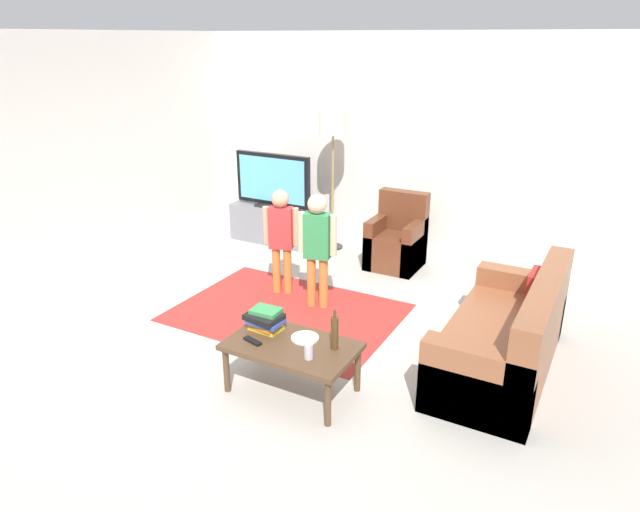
{
  "coord_description": "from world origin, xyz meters",
  "views": [
    {
      "loc": [
        2.48,
        -3.94,
        2.64
      ],
      "look_at": [
        0.0,
        0.6,
        0.65
      ],
      "focal_mm": 32.22,
      "sensor_mm": 36.0,
      "label": 1
    }
  ],
  "objects_px": {
    "bottle": "(335,332)",
    "soda_can": "(309,351)",
    "book_stack": "(265,320)",
    "child_center": "(317,241)",
    "tv": "(273,181)",
    "armchair": "(397,242)",
    "floor_lamp": "(333,130)",
    "coffee_table": "(292,350)",
    "tv_stand": "(275,224)",
    "couch": "(510,340)",
    "tv_remote": "(253,341)",
    "child_near_tv": "(281,232)",
    "plate": "(305,338)"
  },
  "relations": [
    {
      "from": "book_stack",
      "to": "tv",
      "type": "bearing_deg",
      "value": 121.77
    },
    {
      "from": "child_center",
      "to": "armchair",
      "type": "bearing_deg",
      "value": 78.45
    },
    {
      "from": "tv_stand",
      "to": "child_center",
      "type": "xyz_separation_m",
      "value": [
        1.49,
        -1.5,
        0.48
      ]
    },
    {
      "from": "tv_remote",
      "to": "plate",
      "type": "relative_size",
      "value": 0.77
    },
    {
      "from": "floor_lamp",
      "to": "coffee_table",
      "type": "distance_m",
      "value": 3.53
    },
    {
      "from": "tv_stand",
      "to": "bottle",
      "type": "distance_m",
      "value": 3.71
    },
    {
      "from": "tv",
      "to": "soda_can",
      "type": "relative_size",
      "value": 9.17
    },
    {
      "from": "tv",
      "to": "armchair",
      "type": "distance_m",
      "value": 1.87
    },
    {
      "from": "armchair",
      "to": "soda_can",
      "type": "xyz_separation_m",
      "value": [
        0.48,
        -3.02,
        0.18
      ]
    },
    {
      "from": "armchair",
      "to": "plate",
      "type": "relative_size",
      "value": 4.09
    },
    {
      "from": "coffee_table",
      "to": "plate",
      "type": "height_order",
      "value": "plate"
    },
    {
      "from": "child_near_tv",
      "to": "bottle",
      "type": "xyz_separation_m",
      "value": [
        1.39,
        -1.45,
        -0.14
      ]
    },
    {
      "from": "plate",
      "to": "armchair",
      "type": "bearing_deg",
      "value": 96.45
    },
    {
      "from": "couch",
      "to": "child_center",
      "type": "xyz_separation_m",
      "value": [
        -2.0,
        0.32,
        0.43
      ]
    },
    {
      "from": "couch",
      "to": "soda_can",
      "type": "height_order",
      "value": "couch"
    },
    {
      "from": "armchair",
      "to": "book_stack",
      "type": "distance_m",
      "value": 2.81
    },
    {
      "from": "child_near_tv",
      "to": "child_center",
      "type": "relative_size",
      "value": 0.96
    },
    {
      "from": "child_near_tv",
      "to": "tv_remote",
      "type": "relative_size",
      "value": 6.79
    },
    {
      "from": "tv_remote",
      "to": "armchair",
      "type": "bearing_deg",
      "value": 104.54
    },
    {
      "from": "coffee_table",
      "to": "bottle",
      "type": "distance_m",
      "value": 0.38
    },
    {
      "from": "child_near_tv",
      "to": "plate",
      "type": "xyz_separation_m",
      "value": [
        1.12,
        -1.43,
        -0.27
      ]
    },
    {
      "from": "bottle",
      "to": "soda_can",
      "type": "xyz_separation_m",
      "value": [
        -0.1,
        -0.22,
        -0.08
      ]
    },
    {
      "from": "tv_stand",
      "to": "coffee_table",
      "type": "distance_m",
      "value": 3.59
    },
    {
      "from": "book_stack",
      "to": "child_center",
      "type": "bearing_deg",
      "value": 100.95
    },
    {
      "from": "child_center",
      "to": "tv_remote",
      "type": "bearing_deg",
      "value": -79.67
    },
    {
      "from": "tv_stand",
      "to": "couch",
      "type": "relative_size",
      "value": 0.67
    },
    {
      "from": "tv_stand",
      "to": "couch",
      "type": "height_order",
      "value": "couch"
    },
    {
      "from": "bottle",
      "to": "soda_can",
      "type": "height_order",
      "value": "bottle"
    },
    {
      "from": "tv_stand",
      "to": "armchair",
      "type": "distance_m",
      "value": 1.79
    },
    {
      "from": "tv_stand",
      "to": "child_near_tv",
      "type": "xyz_separation_m",
      "value": [
        0.98,
        -1.38,
        0.45
      ]
    },
    {
      "from": "plate",
      "to": "soda_can",
      "type": "bearing_deg",
      "value": -54.73
    },
    {
      "from": "book_stack",
      "to": "tv_remote",
      "type": "distance_m",
      "value": 0.23
    },
    {
      "from": "floor_lamp",
      "to": "soda_can",
      "type": "bearing_deg",
      "value": -65.37
    },
    {
      "from": "floor_lamp",
      "to": "coffee_table",
      "type": "height_order",
      "value": "floor_lamp"
    },
    {
      "from": "book_stack",
      "to": "bottle",
      "type": "relative_size",
      "value": 0.93
    },
    {
      "from": "floor_lamp",
      "to": "book_stack",
      "type": "xyz_separation_m",
      "value": [
        0.95,
        -3.0,
        -1.03
      ]
    },
    {
      "from": "tv_stand",
      "to": "plate",
      "type": "relative_size",
      "value": 5.45
    },
    {
      "from": "tv",
      "to": "armchair",
      "type": "xyz_separation_m",
      "value": [
        1.79,
        -0.02,
        -0.55
      ]
    },
    {
      "from": "floor_lamp",
      "to": "tv_remote",
      "type": "xyz_separation_m",
      "value": [
        0.97,
        -3.21,
        -1.11
      ]
    },
    {
      "from": "couch",
      "to": "floor_lamp",
      "type": "distance_m",
      "value": 3.57
    },
    {
      "from": "coffee_table",
      "to": "plate",
      "type": "xyz_separation_m",
      "value": [
        0.05,
        0.12,
        0.06
      ]
    },
    {
      "from": "armchair",
      "to": "plate",
      "type": "height_order",
      "value": "armchair"
    },
    {
      "from": "child_near_tv",
      "to": "plate",
      "type": "height_order",
      "value": "child_near_tv"
    },
    {
      "from": "bottle",
      "to": "child_near_tv",
      "type": "bearing_deg",
      "value": 133.68
    },
    {
      "from": "child_near_tv",
      "to": "book_stack",
      "type": "relative_size",
      "value": 3.85
    },
    {
      "from": "armchair",
      "to": "book_stack",
      "type": "height_order",
      "value": "armchair"
    },
    {
      "from": "child_near_tv",
      "to": "tv_remote",
      "type": "bearing_deg",
      "value": -64.77
    },
    {
      "from": "coffee_table",
      "to": "soda_can",
      "type": "height_order",
      "value": "soda_can"
    },
    {
      "from": "tv",
      "to": "floor_lamp",
      "type": "xyz_separation_m",
      "value": [
        0.8,
        0.17,
        0.7
      ]
    },
    {
      "from": "tv_stand",
      "to": "plate",
      "type": "height_order",
      "value": "tv_stand"
    }
  ]
}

